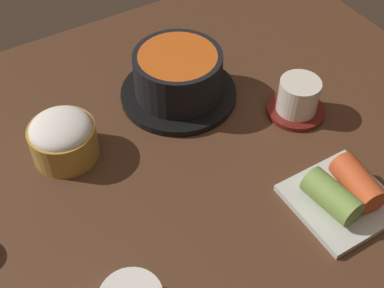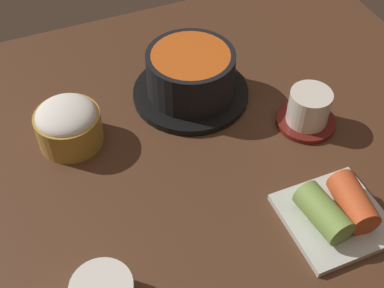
% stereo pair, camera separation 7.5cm
% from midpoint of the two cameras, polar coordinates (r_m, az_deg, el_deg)
% --- Properties ---
extents(dining_table, '(1.00, 0.76, 0.02)m').
position_cam_midpoint_polar(dining_table, '(0.79, -4.73, -1.75)').
color(dining_table, '#4C2D1C').
rests_on(dining_table, ground).
extents(stone_pot, '(0.19, 0.19, 0.08)m').
position_cam_midpoint_polar(stone_pot, '(0.84, -4.10, 7.19)').
color(stone_pot, black).
rests_on(stone_pot, dining_table).
extents(rice_bowl, '(0.10, 0.10, 0.07)m').
position_cam_midpoint_polar(rice_bowl, '(0.78, -16.66, 0.58)').
color(rice_bowl, '#B78C38').
rests_on(rice_bowl, dining_table).
extents(tea_cup_with_saucer, '(0.09, 0.09, 0.06)m').
position_cam_midpoint_polar(tea_cup_with_saucer, '(0.83, 9.01, 4.81)').
color(tea_cup_with_saucer, maroon).
rests_on(tea_cup_with_saucer, dining_table).
extents(kimchi_plate, '(0.13, 0.13, 0.05)m').
position_cam_midpoint_polar(kimchi_plate, '(0.72, 13.42, -5.50)').
color(kimchi_plate, silver).
rests_on(kimchi_plate, dining_table).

